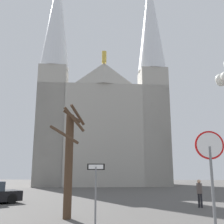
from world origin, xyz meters
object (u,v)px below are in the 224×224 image
at_px(bare_tree, 69,160).
at_px(pedestrian_walking, 199,191).
at_px(stop_sign, 211,165).
at_px(one_way_arrow_sign, 96,187).
at_px(cathedral, 103,119).

distance_m(bare_tree, pedestrian_walking, 8.34).
distance_m(stop_sign, pedestrian_walking, 9.43).
bearing_deg(stop_sign, one_way_arrow_sign, 143.60).
distance_m(stop_sign, one_way_arrow_sign, 4.46).
bearing_deg(stop_sign, cathedral, 101.22).
relative_size(cathedral, stop_sign, 10.73).
distance_m(cathedral, pedestrian_walking, 26.86).
xyz_separation_m(cathedral, bare_tree, (1.45, -28.21, -7.44)).
xyz_separation_m(stop_sign, pedestrian_walking, (1.81, 9.16, -1.30)).
relative_size(bare_tree, pedestrian_walking, 3.23).
bearing_deg(cathedral, stop_sign, -78.78).
height_order(one_way_arrow_sign, pedestrian_walking, one_way_arrow_sign).
xyz_separation_m(cathedral, pedestrian_walking, (8.36, -23.85, -9.08)).
xyz_separation_m(cathedral, one_way_arrow_sign, (3.01, -30.40, -8.54)).
xyz_separation_m(one_way_arrow_sign, pedestrian_walking, (5.35, 6.55, -0.54)).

